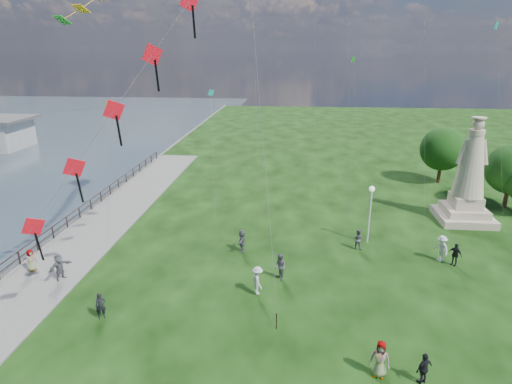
# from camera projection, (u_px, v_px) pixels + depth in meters

# --- Properties ---
(waterfront) EXTENTS (200.00, 200.00, 1.51)m
(waterfront) POSITION_uv_depth(u_px,v_px,m) (45.00, 260.00, 28.47)
(waterfront) COLOR #32434B
(waterfront) RESTS_ON ground
(statue) EXTENTS (4.13, 4.13, 8.39)m
(statue) POSITION_uv_depth(u_px,v_px,m) (468.00, 183.00, 33.89)
(statue) COLOR #BDA68F
(statue) RESTS_ON ground
(lamppost) EXTENTS (0.40, 0.40, 4.27)m
(lamppost) POSITION_uv_depth(u_px,v_px,m) (371.00, 202.00, 29.94)
(lamppost) COLOR silver
(lamppost) RESTS_ON ground
(tree_row) EXTENTS (8.19, 12.73, 5.81)m
(tree_row) POSITION_uv_depth(u_px,v_px,m) (482.00, 162.00, 39.23)
(tree_row) COLOR #382314
(tree_row) RESTS_ON ground
(person_0) EXTENTS (0.63, 0.56, 1.44)m
(person_0) POSITION_uv_depth(u_px,v_px,m) (101.00, 306.00, 22.01)
(person_0) COLOR black
(person_0) RESTS_ON ground
(person_1) EXTENTS (0.82, 0.95, 1.67)m
(person_1) POSITION_uv_depth(u_px,v_px,m) (280.00, 267.00, 25.69)
(person_1) COLOR #595960
(person_1) RESTS_ON ground
(person_2) EXTENTS (0.96, 1.22, 1.69)m
(person_2) POSITION_uv_depth(u_px,v_px,m) (258.00, 280.00, 24.18)
(person_2) COLOR silver
(person_2) RESTS_ON ground
(person_3) EXTENTS (0.95, 0.83, 1.45)m
(person_3) POSITION_uv_depth(u_px,v_px,m) (424.00, 368.00, 17.69)
(person_3) COLOR black
(person_3) RESTS_ON ground
(person_4) EXTENTS (0.93, 0.69, 1.70)m
(person_4) POSITION_uv_depth(u_px,v_px,m) (380.00, 359.00, 18.04)
(person_4) COLOR #595960
(person_4) RESTS_ON ground
(person_5) EXTENTS (1.25, 1.64, 1.63)m
(person_5) POSITION_uv_depth(u_px,v_px,m) (60.00, 268.00, 25.57)
(person_5) COLOR #595960
(person_5) RESTS_ON ground
(person_7) EXTENTS (0.81, 0.63, 1.47)m
(person_7) POSITION_uv_depth(u_px,v_px,m) (358.00, 239.00, 29.69)
(person_7) COLOR #595960
(person_7) RESTS_ON ground
(person_8) EXTENTS (1.02, 1.30, 1.79)m
(person_8) POSITION_uv_depth(u_px,v_px,m) (441.00, 248.00, 27.95)
(person_8) COLOR silver
(person_8) RESTS_ON ground
(person_9) EXTENTS (0.93, 0.97, 1.52)m
(person_9) POSITION_uv_depth(u_px,v_px,m) (455.00, 254.00, 27.44)
(person_9) COLOR black
(person_9) RESTS_ON ground
(person_10) EXTENTS (0.64, 0.81, 1.44)m
(person_10) POSITION_uv_depth(u_px,v_px,m) (31.00, 262.00, 26.58)
(person_10) COLOR #595960
(person_10) RESTS_ON ground
(person_11) EXTENTS (0.67, 1.48, 1.58)m
(person_11) POSITION_uv_depth(u_px,v_px,m) (242.00, 241.00, 29.31)
(person_11) COLOR #595960
(person_11) RESTS_ON ground
(red_kite_train) EXTENTS (11.50, 9.35, 18.41)m
(red_kite_train) POSITION_uv_depth(u_px,v_px,m) (130.00, 91.00, 19.90)
(red_kite_train) COLOR black
(red_kite_train) RESTS_ON ground
(small_kites) EXTENTS (30.25, 19.16, 27.20)m
(small_kites) POSITION_uv_depth(u_px,v_px,m) (318.00, 46.00, 36.19)
(small_kites) COLOR teal
(small_kites) RESTS_ON ground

